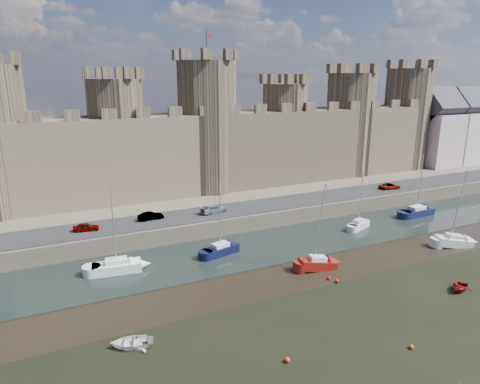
% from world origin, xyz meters
% --- Properties ---
extents(ground, '(160.00, 160.00, 0.00)m').
position_xyz_m(ground, '(0.00, 0.00, 0.00)').
color(ground, black).
rests_on(ground, ground).
extents(water_channel, '(160.00, 12.00, 0.08)m').
position_xyz_m(water_channel, '(0.00, 24.00, 0.04)').
color(water_channel, black).
rests_on(water_channel, ground).
extents(quay, '(160.00, 60.00, 2.50)m').
position_xyz_m(quay, '(0.00, 60.00, 1.25)').
color(quay, '#4C443A').
rests_on(quay, ground).
extents(road, '(160.00, 7.00, 0.10)m').
position_xyz_m(road, '(0.00, 34.00, 2.55)').
color(road, black).
rests_on(road, quay).
extents(castle, '(108.50, 11.00, 29.00)m').
position_xyz_m(castle, '(-0.64, 48.00, 11.67)').
color(castle, '#42382B').
rests_on(castle, quay).
extents(townhouses, '(35.50, 9.05, 18.13)m').
position_xyz_m(townhouses, '(71.50, 46.00, 10.59)').
color(townhouses, beige).
rests_on(townhouses, quay).
extents(car_0, '(3.58, 1.94, 1.16)m').
position_xyz_m(car_0, '(-21.40, 33.74, 3.08)').
color(car_0, gray).
rests_on(car_0, quay).
extents(car_1, '(3.74, 1.45, 1.22)m').
position_xyz_m(car_1, '(-12.29, 34.65, 3.11)').
color(car_1, gray).
rests_on(car_1, quay).
extents(car_2, '(4.67, 2.53, 1.29)m').
position_xyz_m(car_2, '(-2.66, 33.84, 3.14)').
color(car_2, gray).
rests_on(car_2, quay).
extents(car_3, '(4.29, 2.37, 1.14)m').
position_xyz_m(car_3, '(32.37, 33.27, 3.07)').
color(car_3, gray).
rests_on(car_3, quay).
extents(sailboat_0, '(5.96, 2.95, 10.70)m').
position_xyz_m(sailboat_0, '(-19.05, 24.38, 0.82)').
color(sailboat_0, white).
rests_on(sailboat_0, ground).
extents(sailboat_1, '(5.24, 3.08, 9.86)m').
position_xyz_m(sailboat_1, '(-5.62, 24.04, 0.78)').
color(sailboat_1, black).
rests_on(sailboat_1, ground).
extents(sailboat_2, '(4.52, 3.11, 9.09)m').
position_xyz_m(sailboat_2, '(17.63, 24.18, 0.75)').
color(sailboat_2, silver).
rests_on(sailboat_2, ground).
extents(sailboat_3, '(6.06, 2.52, 10.49)m').
position_xyz_m(sailboat_3, '(30.73, 24.96, 0.81)').
color(sailboat_3, black).
rests_on(sailboat_3, ground).
extents(sailboat_4, '(4.88, 2.56, 10.85)m').
position_xyz_m(sailboat_4, '(3.45, 14.93, 0.79)').
color(sailboat_4, maroon).
rests_on(sailboat_4, ground).
extents(sailboat_5, '(5.37, 3.50, 10.80)m').
position_xyz_m(sailboat_5, '(24.97, 13.01, 0.77)').
color(sailboat_5, silver).
rests_on(sailboat_5, ground).
extents(dinghy_4, '(3.90, 3.41, 0.67)m').
position_xyz_m(dinghy_4, '(14.62, 3.78, 0.34)').
color(dinghy_4, maroon).
rests_on(dinghy_4, ground).
extents(dinghy_6, '(4.21, 3.44, 0.76)m').
position_xyz_m(dinghy_6, '(-20.38, 8.86, 0.38)').
color(dinghy_6, silver).
rests_on(dinghy_6, ground).
extents(buoy_1, '(0.45, 0.45, 0.45)m').
position_xyz_m(buoy_1, '(3.42, 10.99, 0.23)').
color(buoy_1, red).
rests_on(buoy_1, ground).
extents(buoy_2, '(0.40, 0.40, 0.40)m').
position_xyz_m(buoy_2, '(1.65, -1.79, 0.20)').
color(buoy_2, red).
rests_on(buoy_2, ground).
extents(buoy_3, '(0.41, 0.41, 0.41)m').
position_xyz_m(buoy_3, '(3.03, 12.00, 0.20)').
color(buoy_3, '#FA100B').
rests_on(buoy_3, ground).
extents(buoy_4, '(0.47, 0.47, 0.47)m').
position_xyz_m(buoy_4, '(-9.10, 1.21, 0.23)').
color(buoy_4, red).
rests_on(buoy_4, ground).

